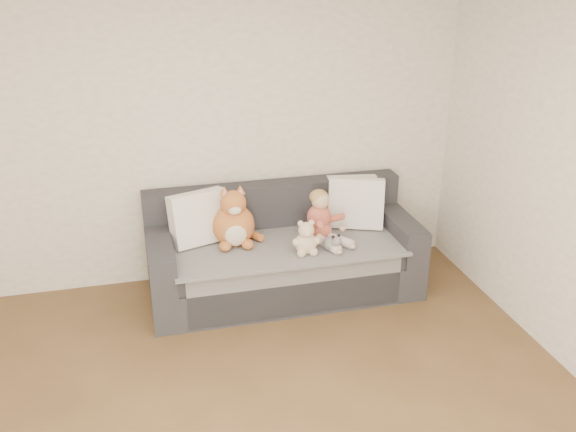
# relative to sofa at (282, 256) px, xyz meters

# --- Properties ---
(room_shell) EXTENTS (5.00, 5.00, 5.00)m
(room_shell) POSITION_rel_sofa_xyz_m (-0.61, -1.64, 0.99)
(room_shell) COLOR brown
(room_shell) RESTS_ON ground
(sofa) EXTENTS (2.20, 0.94, 0.85)m
(sofa) POSITION_rel_sofa_xyz_m (0.00, 0.00, 0.00)
(sofa) COLOR #29292E
(sofa) RESTS_ON ground
(cushion_left) EXTENTS (0.51, 0.35, 0.44)m
(cushion_left) POSITION_rel_sofa_xyz_m (-0.67, 0.09, 0.38)
(cushion_left) COLOR white
(cushion_left) RESTS_ON sofa
(cushion_right_back) EXTENTS (0.45, 0.26, 0.40)m
(cushion_right_back) POSITION_rel_sofa_xyz_m (0.69, 0.27, 0.36)
(cushion_right_back) COLOR white
(cushion_right_back) RESTS_ON sofa
(cushion_right_front) EXTENTS (0.51, 0.36, 0.44)m
(cushion_right_front) POSITION_rel_sofa_xyz_m (0.67, 0.09, 0.38)
(cushion_right_front) COLOR white
(cushion_right_front) RESTS_ON sofa
(toddler) EXTENTS (0.34, 0.44, 0.44)m
(toddler) POSITION_rel_sofa_xyz_m (0.30, -0.12, 0.35)
(toddler) COLOR #BF5743
(toddler) RESTS_ON sofa
(plush_cat) EXTENTS (0.41, 0.35, 0.52)m
(plush_cat) POSITION_rel_sofa_xyz_m (-0.40, -0.01, 0.35)
(plush_cat) COLOR #A55D24
(plush_cat) RESTS_ON sofa
(teddy_bear) EXTENTS (0.23, 0.17, 0.29)m
(teddy_bear) POSITION_rel_sofa_xyz_m (0.11, -0.32, 0.28)
(teddy_bear) COLOR beige
(teddy_bear) RESTS_ON sofa
(plush_cow) EXTENTS (0.13, 0.19, 0.16)m
(plush_cow) POSITION_rel_sofa_xyz_m (0.33, -0.32, 0.23)
(plush_cow) COLOR white
(plush_cow) RESTS_ON sofa
(sippy_cup) EXTENTS (0.11, 0.08, 0.12)m
(sippy_cup) POSITION_rel_sofa_xyz_m (0.14, -0.23, 0.23)
(sippy_cup) COLOR #5E338D
(sippy_cup) RESTS_ON sofa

